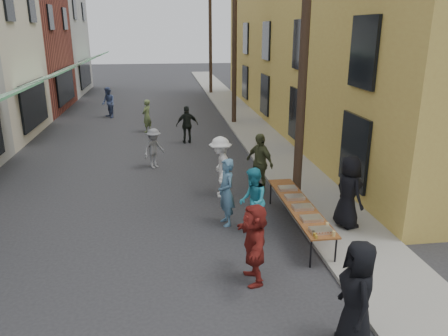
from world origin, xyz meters
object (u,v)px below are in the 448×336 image
object	(u,v)px
utility_pole_mid	(234,41)
serving_table	(299,205)
guest_front_a	(357,296)
catering_tray_sausage	(321,230)
server	(349,192)
guest_front_c	(253,201)
utility_pole_near	(304,53)
utility_pole_far	(210,37)

from	to	relation	value
utility_pole_mid	serving_table	bearing A→B (deg)	-92.07
serving_table	guest_front_a	xyz separation A→B (m)	(-0.40, -4.42, 0.26)
catering_tray_sausage	server	world-z (taller)	server
catering_tray_sausage	guest_front_a	size ratio (longest dim) A/B	0.26
utility_pole_mid	guest_front_c	bearing A→B (deg)	-97.18
utility_pole_near	guest_front_c	xyz separation A→B (m)	(-1.74, -1.79, -3.61)
guest_front_c	catering_tray_sausage	bearing A→B (deg)	44.52
catering_tray_sausage	guest_front_c	size ratio (longest dim) A/B	0.28
utility_pole_mid	serving_table	xyz separation A→B (m)	(-0.50, -13.82, -3.79)
utility_pole_near	utility_pole_mid	distance (m)	12.00
serving_table	utility_pole_mid	bearing A→B (deg)	87.93
utility_pole_mid	guest_front_c	size ratio (longest dim) A/B	5.07
guest_front_a	server	distance (m)	4.63
utility_pole_near	utility_pole_far	world-z (taller)	same
utility_pole_far	catering_tray_sausage	distance (m)	27.72
utility_pole_mid	utility_pole_far	size ratio (longest dim) A/B	1.00
serving_table	server	bearing A→B (deg)	-4.90
utility_pole_near	serving_table	size ratio (longest dim) A/B	2.25
utility_pole_mid	server	world-z (taller)	utility_pole_mid
utility_pole_far	server	xyz separation A→B (m)	(0.79, -25.93, -3.43)
serving_table	guest_front_a	world-z (taller)	guest_front_a
guest_front_a	guest_front_c	world-z (taller)	guest_front_a
utility_pole_mid	catering_tray_sausage	world-z (taller)	utility_pole_mid
catering_tray_sausage	server	bearing A→B (deg)	50.03
utility_pole_mid	guest_front_a	world-z (taller)	utility_pole_mid
utility_pole_near	utility_pole_far	distance (m)	24.00
serving_table	guest_front_a	bearing A→B (deg)	-95.17
utility_pole_far	catering_tray_sausage	size ratio (longest dim) A/B	18.00
serving_table	catering_tray_sausage	size ratio (longest dim) A/B	8.00
utility_pole_near	guest_front_a	bearing A→B (deg)	-98.21
guest_front_c	server	world-z (taller)	server
utility_pole_far	guest_front_c	world-z (taller)	utility_pole_far
utility_pole_near	catering_tray_sausage	bearing A→B (deg)	-98.20
server	serving_table	bearing A→B (deg)	72.72
utility_pole_far	serving_table	bearing A→B (deg)	-91.11
utility_pole_mid	guest_front_a	xyz separation A→B (m)	(-0.90, -18.24, -3.53)
utility_pole_near	server	world-z (taller)	utility_pole_near
utility_pole_far	serving_table	world-z (taller)	utility_pole_far
utility_pole_near	catering_tray_sausage	distance (m)	5.10
utility_pole_near	utility_pole_mid	world-z (taller)	same
utility_pole_mid	catering_tray_sausage	xyz separation A→B (m)	(-0.50, -15.47, -3.71)
catering_tray_sausage	guest_front_a	world-z (taller)	guest_front_a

